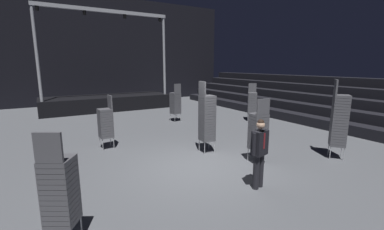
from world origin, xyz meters
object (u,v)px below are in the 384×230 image
object	(u,v)px
chair_stack_front_left	(175,103)
chair_stack_rear_left	(339,120)
chair_stack_mid_centre	(60,190)
stage_riser	(107,101)
chair_stack_rear_centre	(207,117)
chair_stack_rear_right	(258,131)
man_with_tie	(260,150)
chair_stack_mid_right	(252,102)
chair_stack_front_right	(106,122)

from	to	relation	value
chair_stack_front_left	chair_stack_rear_left	size ratio (longest dim) A/B	0.79
chair_stack_rear_left	chair_stack_mid_centre	bearing A→B (deg)	-38.74
stage_riser	chair_stack_rear_centre	xyz separation A→B (m)	(1.00, -10.39, 0.60)
chair_stack_rear_right	chair_stack_front_left	bearing A→B (deg)	95.67
man_with_tie	chair_stack_front_left	bearing A→B (deg)	-114.74
chair_stack_mid_right	chair_stack_rear_left	world-z (taller)	chair_stack_rear_left
chair_stack_front_left	chair_stack_mid_right	size ratio (longest dim) A/B	1.00
chair_stack_mid_right	chair_stack_rear_centre	size ratio (longest dim) A/B	0.82
chair_stack_front_left	chair_stack_rear_centre	world-z (taller)	chair_stack_rear_centre
chair_stack_rear_left	chair_stack_rear_centre	xyz separation A→B (m)	(-3.22, 2.56, -0.04)
chair_stack_mid_right	chair_stack_mid_centre	world-z (taller)	same
chair_stack_rear_centre	chair_stack_front_left	bearing A→B (deg)	168.87
chair_stack_mid_right	chair_stack_rear_right	xyz separation A→B (m)	(-4.00, -4.52, 0.00)
chair_stack_front_left	chair_stack_mid_centre	distance (m)	9.61
stage_riser	man_with_tie	bearing A→B (deg)	-87.30
stage_riser	chair_stack_rear_left	distance (m)	13.64
chair_stack_rear_centre	chair_stack_mid_right	bearing A→B (deg)	125.21
chair_stack_front_left	chair_stack_rear_right	world-z (taller)	same
stage_riser	chair_stack_front_right	bearing A→B (deg)	-102.49
chair_stack_front_left	chair_stack_rear_left	distance (m)	7.71
chair_stack_front_left	chair_stack_mid_centre	xyz separation A→B (m)	(-5.86, -7.62, 0.00)
chair_stack_mid_right	chair_stack_mid_centre	size ratio (longest dim) A/B	1.00
chair_stack_rear_right	chair_stack_rear_centre	distance (m)	1.77
chair_stack_front_right	chair_stack_mid_right	world-z (taller)	chair_stack_mid_right
chair_stack_rear_right	stage_riser	bearing A→B (deg)	108.59
chair_stack_mid_right	chair_stack_mid_centre	xyz separation A→B (m)	(-9.36, -5.67, 0.00)
chair_stack_rear_centre	chair_stack_front_right	bearing A→B (deg)	-123.01
chair_stack_front_left	chair_stack_rear_left	world-z (taller)	chair_stack_rear_left
stage_riser	chair_stack_rear_centre	world-z (taller)	stage_riser
chair_stack_rear_left	chair_stack_rear_centre	size ratio (longest dim) A/B	1.04
stage_riser	chair_stack_mid_centre	distance (m)	13.59
stage_riser	chair_stack_mid_right	bearing A→B (deg)	-52.07
man_with_tie	chair_stack_mid_right	size ratio (longest dim) A/B	0.86
chair_stack_front_left	chair_stack_mid_centre	bearing A→B (deg)	-137.83
man_with_tie	chair_stack_front_right	world-z (taller)	chair_stack_front_right
chair_stack_mid_centre	chair_stack_front_right	bearing A→B (deg)	100.74
chair_stack_mid_right	chair_stack_front_left	bearing A→B (deg)	9.33
chair_stack_rear_left	chair_stack_rear_centre	world-z (taller)	chair_stack_rear_left
chair_stack_mid_centre	chair_stack_rear_left	world-z (taller)	chair_stack_rear_left
chair_stack_mid_centre	chair_stack_rear_centre	size ratio (longest dim) A/B	0.82
stage_riser	chair_stack_rear_centre	bearing A→B (deg)	-84.49
man_with_tie	chair_stack_rear_right	bearing A→B (deg)	-145.93
chair_stack_front_right	chair_stack_rear_right	xyz separation A→B (m)	(3.63, -3.68, 0.04)
man_with_tie	chair_stack_front_left	size ratio (longest dim) A/B	0.86
chair_stack_mid_centre	chair_stack_rear_centre	bearing A→B (deg)	61.21
chair_stack_mid_right	chair_stack_mid_centre	distance (m)	10.94
stage_riser	chair_stack_front_left	bearing A→B (deg)	-67.36
chair_stack_mid_centre	chair_stack_rear_right	distance (m)	5.48
chair_stack_rear_right	chair_stack_rear_centre	world-z (taller)	chair_stack_rear_centre
stage_riser	man_with_tie	size ratio (longest dim) A/B	4.70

